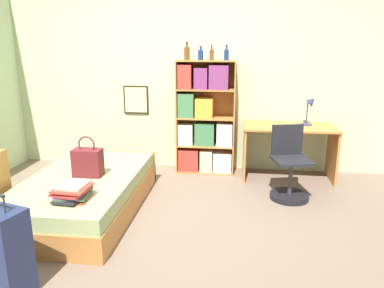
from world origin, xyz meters
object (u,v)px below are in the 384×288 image
(handbag, at_px, (88,162))
(book_stack_on_bed, at_px, (73,192))
(desk_chair, at_px, (289,175))
(bed, at_px, (85,193))
(desk, at_px, (289,142))
(suitcase, at_px, (0,253))
(desk_lamp, at_px, (310,106))
(bottle_blue, at_px, (226,54))
(bottle_green, at_px, (187,53))
(bookcase, at_px, (204,121))
(bottle_brown, at_px, (201,55))
(bottle_clear, at_px, (212,54))

(handbag, bearing_deg, book_stack_on_bed, -80.44)
(desk_chair, bearing_deg, bed, -164.06)
(handbag, xyz_separation_m, desk_chair, (2.21, 0.65, -0.28))
(book_stack_on_bed, distance_m, desk, 2.91)
(suitcase, xyz_separation_m, desk_lamp, (2.61, 2.88, 0.65))
(suitcase, bearing_deg, bottle_blue, 62.75)
(book_stack_on_bed, relative_size, desk_lamp, 0.92)
(bottle_green, relative_size, desk_lamp, 0.59)
(suitcase, relative_size, bookcase, 0.51)
(suitcase, xyz_separation_m, bookcase, (1.19, 2.92, 0.40))
(suitcase, distance_m, desk, 3.64)
(bookcase, height_order, desk_lamp, bookcase)
(handbag, height_order, desk_chair, desk_chair)
(bed, height_order, bottle_brown, bottle_brown)
(bookcase, bearing_deg, desk_lamp, -1.57)
(bottle_green, distance_m, desk, 1.81)
(suitcase, bearing_deg, bottle_clear, 65.94)
(bookcase, bearing_deg, desk, -6.72)
(bottle_brown, distance_m, desk, 1.66)
(handbag, bearing_deg, suitcase, -93.21)
(handbag, relative_size, bottle_clear, 2.27)
(book_stack_on_bed, relative_size, bottle_clear, 1.92)
(desk_lamp, bearing_deg, handbag, -150.54)
(bed, relative_size, desk_lamp, 4.96)
(bottle_clear, xyz_separation_m, bottle_blue, (0.20, -0.00, 0.00))
(desk_chair, bearing_deg, desk, 85.07)
(handbag, relative_size, suitcase, 0.55)
(bed, distance_m, bottle_blue, 2.51)
(desk_lamp, bearing_deg, bed, -151.06)
(bed, relative_size, desk_chair, 2.33)
(bottle_blue, bearing_deg, bookcase, 173.30)
(bottle_clear, relative_size, desk_lamp, 0.48)
(bed, distance_m, bookcase, 1.95)
(handbag, height_order, bookcase, bookcase)
(bottle_green, distance_m, desk_lamp, 1.79)
(bed, distance_m, desk, 2.70)
(desk_lamp, bearing_deg, bottle_clear, 179.66)
(desk, bearing_deg, bottle_blue, 173.28)
(book_stack_on_bed, xyz_separation_m, bottle_clear, (1.10, 2.05, 1.17))
(book_stack_on_bed, height_order, bottle_blue, bottle_blue)
(suitcase, bearing_deg, desk_lamp, 47.78)
(desk_lamp, bearing_deg, bookcase, 178.43)
(bookcase, bearing_deg, book_stack_on_bed, -115.70)
(book_stack_on_bed, bearing_deg, suitcase, -102.48)
(handbag, relative_size, bookcase, 0.28)
(bookcase, relative_size, bottle_brown, 8.59)
(bottle_brown, height_order, desk, bottle_brown)
(bed, bearing_deg, bottle_blue, 44.48)
(bed, bearing_deg, desk_chair, 15.94)
(bottle_blue, relative_size, desk_lamp, 0.49)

